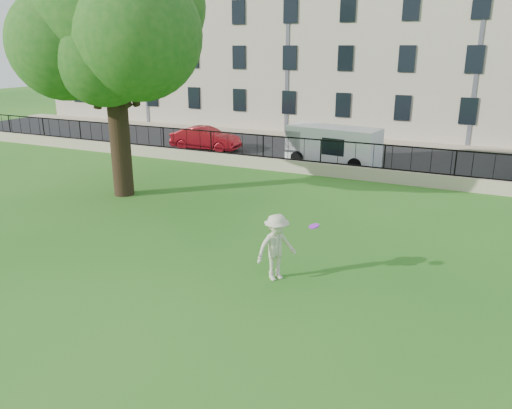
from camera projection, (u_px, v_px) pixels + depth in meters
The scene contains 11 objects.
ground at pixel (182, 272), 13.63m from camera, with size 120.00×120.00×0.00m, color #1D6217.
retaining_wall at pixel (320, 169), 23.90m from camera, with size 50.00×0.40×0.60m, color tan.
iron_railing at pixel (321, 151), 23.65m from camera, with size 50.00×0.05×1.13m.
street at pixel (346, 156), 28.05m from camera, with size 60.00×9.00×0.01m, color black.
sidewalk at pixel (367, 141), 32.52m from camera, with size 60.00×1.40×0.12m, color tan.
building_row at pixel (392, 32), 35.35m from camera, with size 56.40×10.40×13.80m.
tree at pixel (109, 19), 18.85m from camera, with size 8.24×6.44×10.31m.
man at pixel (277, 247), 12.95m from camera, with size 1.16×0.67×1.80m, color beige.
frisbee at pixel (314, 226), 12.67m from camera, with size 0.27×0.27×0.03m, color purple.
red_sedan at pixel (206, 139), 29.62m from camera, with size 1.45×4.15×1.37m, color maroon.
white_van at pixel (333, 146), 25.81m from camera, with size 4.70×1.83×1.97m, color silver.
Camera 1 is at (7.12, -10.41, 5.85)m, focal length 35.00 mm.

